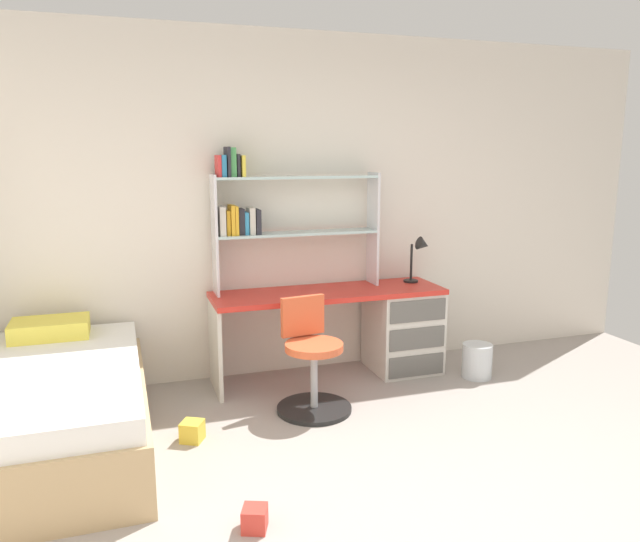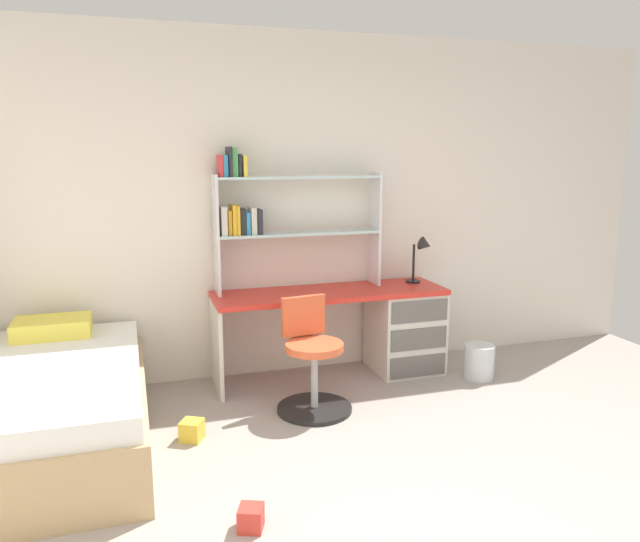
# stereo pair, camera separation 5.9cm
# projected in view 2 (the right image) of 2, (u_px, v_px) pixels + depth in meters

# --- Properties ---
(room_shell) EXTENTS (6.11, 6.12, 2.67)m
(room_shell) POSITION_uv_depth(u_px,v_px,m) (152.00, 233.00, 3.28)
(room_shell) COLOR silver
(room_shell) RESTS_ON ground_plane
(desk) EXTENTS (1.81, 0.53, 0.71)m
(desk) POSITION_uv_depth(u_px,v_px,m) (385.00, 325.00, 4.91)
(desk) COLOR red
(desk) RESTS_ON ground_plane
(bookshelf_hutch) EXTENTS (1.29, 0.22, 1.09)m
(bookshelf_hutch) POSITION_uv_depth(u_px,v_px,m) (274.00, 210.00, 4.61)
(bookshelf_hutch) COLOR silver
(bookshelf_hutch) RESTS_ON desk
(desk_lamp) EXTENTS (0.20, 0.17, 0.38)m
(desk_lamp) POSITION_uv_depth(u_px,v_px,m) (423.00, 252.00, 4.95)
(desk_lamp) COLOR black
(desk_lamp) RESTS_ON desk
(swivel_chair) EXTENTS (0.52, 0.52, 0.78)m
(swivel_chair) POSITION_uv_depth(u_px,v_px,m) (312.00, 367.00, 4.19)
(swivel_chair) COLOR black
(swivel_chair) RESTS_ON ground_plane
(bed_platform) EXTENTS (1.16, 1.82, 0.65)m
(bed_platform) POSITION_uv_depth(u_px,v_px,m) (45.00, 409.00, 3.61)
(bed_platform) COLOR tan
(bed_platform) RESTS_ON ground_plane
(waste_bin) EXTENTS (0.24, 0.24, 0.27)m
(waste_bin) POSITION_uv_depth(u_px,v_px,m) (479.00, 362.00, 4.81)
(waste_bin) COLOR silver
(waste_bin) RESTS_ON ground_plane
(toy_block_yellow_0) EXTENTS (0.17, 0.17, 0.13)m
(toy_block_yellow_0) POSITION_uv_depth(u_px,v_px,m) (192.00, 430.00, 3.78)
(toy_block_yellow_0) COLOR gold
(toy_block_yellow_0) RESTS_ON ground_plane
(toy_block_red_2) EXTENTS (0.15, 0.15, 0.11)m
(toy_block_red_2) POSITION_uv_depth(u_px,v_px,m) (251.00, 518.00, 2.89)
(toy_block_red_2) COLOR red
(toy_block_red_2) RESTS_ON ground_plane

